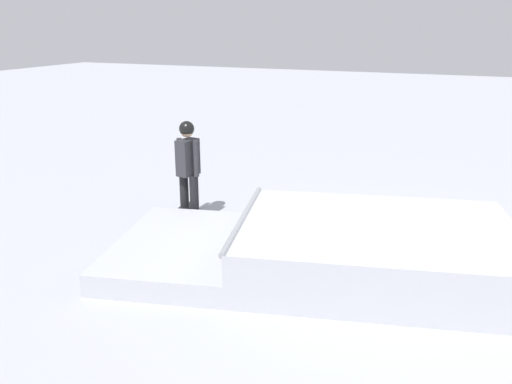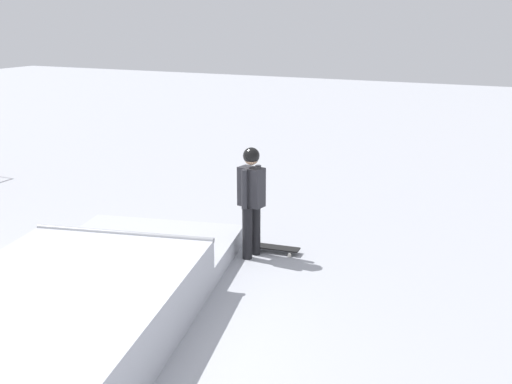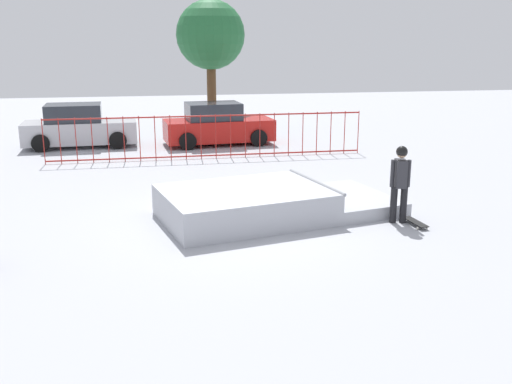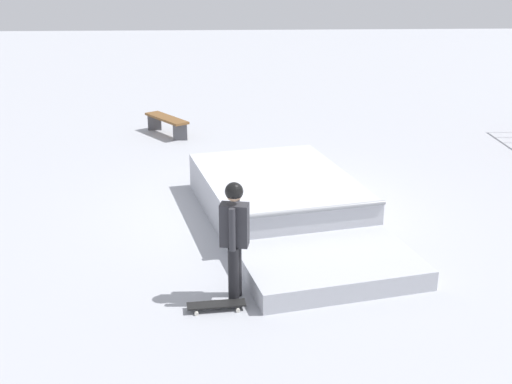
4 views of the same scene
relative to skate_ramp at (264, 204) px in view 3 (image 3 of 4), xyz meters
name	(u,v)px [view 3 (image 3 of 4)]	position (x,y,z in m)	size (l,w,h in m)	color
ground_plane	(241,222)	(-0.58, -0.29, -0.32)	(60.00, 60.00, 0.00)	#A8AAB2
skate_ramp	(264,204)	(0.00, 0.00, 0.00)	(5.85, 3.75, 0.74)	#B0B3BB
skater	(400,178)	(2.84, -0.93, 0.69)	(0.43, 0.41, 1.73)	black
skateboard	(415,222)	(3.14, -1.19, -0.24)	(0.32, 0.82, 0.09)	black
perimeter_fence	(208,136)	(-0.58, 6.91, 0.45)	(10.66, 0.12, 1.50)	maroon
parked_car_silver	(79,127)	(-5.14, 10.03, 0.41)	(4.18, 2.09, 1.60)	#B7B7BC
parked_car_red	(217,126)	(0.03, 9.58, 0.41)	(4.24, 2.23, 1.60)	red
distant_tree	(211,36)	(0.19, 13.04, 3.74)	(2.93, 2.93, 5.58)	brown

